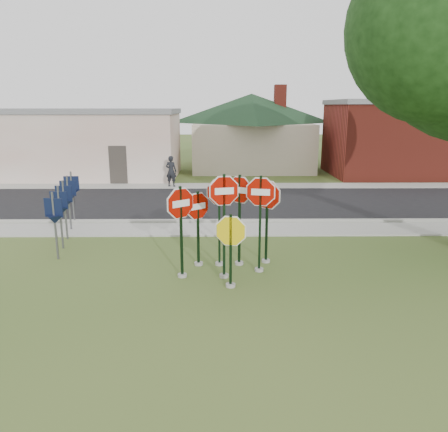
{
  "coord_description": "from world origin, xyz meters",
  "views": [
    {
      "loc": [
        -0.24,
        -9.66,
        4.37
      ],
      "look_at": [
        -0.13,
        2.0,
        1.42
      ],
      "focal_mm": 35.0,
      "sensor_mm": 36.0,
      "label": 1
    }
  ],
  "objects_px": {
    "stop_sign_yellow": "(231,243)",
    "stop_sign_left": "(181,219)",
    "pedestrian": "(171,171)",
    "stop_sign_center": "(224,211)"
  },
  "relations": [
    {
      "from": "stop_sign_yellow",
      "to": "stop_sign_left",
      "type": "xyz_separation_m",
      "value": [
        -1.26,
        0.66,
        0.43
      ]
    },
    {
      "from": "stop_sign_left",
      "to": "pedestrian",
      "type": "xyz_separation_m",
      "value": [
        -1.67,
        12.99,
        -0.67
      ]
    },
    {
      "from": "stop_sign_yellow",
      "to": "pedestrian",
      "type": "distance_m",
      "value": 13.96
    },
    {
      "from": "stop_sign_left",
      "to": "pedestrian",
      "type": "bearing_deg",
      "value": 97.32
    },
    {
      "from": "stop_sign_center",
      "to": "stop_sign_left",
      "type": "relative_size",
      "value": 1.12
    },
    {
      "from": "stop_sign_center",
      "to": "pedestrian",
      "type": "relative_size",
      "value": 1.69
    },
    {
      "from": "stop_sign_left",
      "to": "pedestrian",
      "type": "relative_size",
      "value": 1.5
    },
    {
      "from": "stop_sign_yellow",
      "to": "stop_sign_left",
      "type": "relative_size",
      "value": 0.78
    },
    {
      "from": "stop_sign_center",
      "to": "pedestrian",
      "type": "bearing_deg",
      "value": 102.0
    },
    {
      "from": "stop_sign_center",
      "to": "stop_sign_left",
      "type": "height_order",
      "value": "stop_sign_center"
    }
  ]
}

